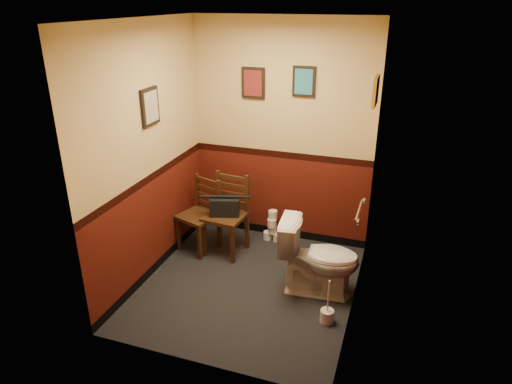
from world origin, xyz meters
TOP-DOWN VIEW (x-y plane):
  - floor at (0.00, 0.00)m, footprint 2.20×2.40m
  - ceiling at (0.00, 0.00)m, footprint 2.20×2.40m
  - wall_back at (0.00, 1.20)m, footprint 2.20×0.00m
  - wall_front at (0.00, -1.20)m, footprint 2.20×0.00m
  - wall_left at (-1.10, 0.00)m, footprint 0.00×2.40m
  - wall_right at (1.10, 0.00)m, footprint 0.00×2.40m
  - grab_bar at (1.07, 0.25)m, footprint 0.05×0.56m
  - framed_print_back_a at (-0.35, 1.18)m, footprint 0.28×0.04m
  - framed_print_back_b at (0.25, 1.18)m, footprint 0.26×0.04m
  - framed_print_left at (-1.08, 0.10)m, footprint 0.04×0.30m
  - framed_print_right at (1.08, 0.60)m, footprint 0.04×0.34m
  - toilet at (0.72, 0.14)m, footprint 0.86×0.53m
  - toilet_brush at (0.91, -0.32)m, footprint 0.13×0.13m
  - chair_left at (-0.82, 0.59)m, footprint 0.53×0.53m
  - chair_right at (-0.50, 0.63)m, footprint 0.49×0.49m
  - handbag at (-0.50, 0.59)m, footprint 0.38×0.26m
  - tp_stack at (-0.05, 1.04)m, footprint 0.24×0.14m

SIDE VIEW (x-z plane):
  - floor at x=0.00m, z-range 0.00..0.00m
  - toilet_brush at x=0.91m, z-range -0.16..0.31m
  - tp_stack at x=-0.05m, z-range -0.03..0.38m
  - toilet at x=0.72m, z-range 0.00..0.81m
  - chair_left at x=-0.82m, z-range 0.00..0.90m
  - chair_right at x=-0.50m, z-range 0.00..0.96m
  - handbag at x=-0.50m, z-range 0.48..0.73m
  - grab_bar at x=1.07m, z-range 0.92..0.98m
  - wall_back at x=0.00m, z-range 0.00..2.70m
  - wall_front at x=0.00m, z-range 0.00..2.70m
  - wall_left at x=-1.10m, z-range 0.00..2.70m
  - wall_right at x=1.10m, z-range 0.00..2.70m
  - framed_print_left at x=-1.08m, z-range 1.66..2.04m
  - framed_print_back_a at x=-0.35m, z-range 1.77..2.13m
  - framed_print_back_b at x=0.25m, z-range 1.83..2.17m
  - framed_print_right at x=1.08m, z-range 1.91..2.19m
  - ceiling at x=0.00m, z-range 2.70..2.70m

